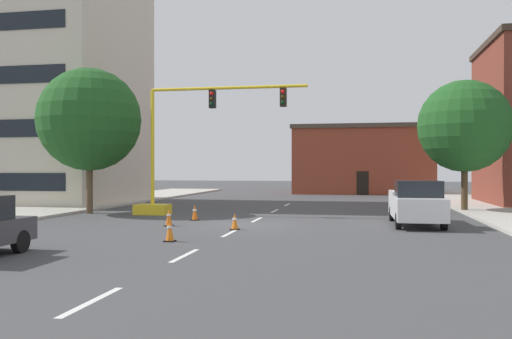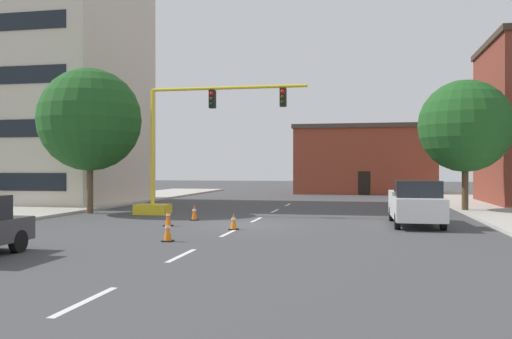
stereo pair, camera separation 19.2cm
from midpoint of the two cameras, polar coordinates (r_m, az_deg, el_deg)
The scene contains 18 objects.
ground_plane at distance 24.19m, azimuth -1.27°, elevation -5.83°, with size 160.00×160.00×0.00m, color #424244.
sidewalk_left at distance 36.66m, azimuth -19.51°, elevation -3.68°, with size 6.00×56.00×0.14m, color #B2ADA3.
lane_stripe_seg_0 at distance 11.09m, azimuth -17.24°, elevation -13.03°, with size 0.16×2.40×0.01m, color silver.
lane_stripe_seg_1 at distance 16.06m, azimuth -7.80°, elevation -8.89°, with size 0.16×2.40×0.01m, color silver.
lane_stripe_seg_2 at distance 21.29m, azimuth -3.00°, elevation -6.65°, with size 0.16×2.40×0.01m, color silver.
lane_stripe_seg_3 at distance 26.63m, azimuth -0.12°, elevation -5.27°, with size 0.16×2.40×0.01m, color silver.
lane_stripe_seg_4 at distance 32.02m, azimuth 1.78°, elevation -4.35°, with size 0.16×2.40×0.01m, color silver.
lane_stripe_seg_5 at distance 37.45m, azimuth 3.13°, elevation -3.69°, with size 0.16×2.40×0.01m, color silver.
building_tall_left at distance 43.30m, azimuth -21.29°, elevation 10.25°, with size 12.59×12.03×20.20m.
building_brick_center at distance 55.69m, azimuth 10.98°, elevation 1.02°, with size 13.56×8.77×6.68m.
traffic_signal_gantry at distance 29.66m, azimuth -8.78°, elevation -0.35°, with size 9.32×1.20×6.83m.
tree_right_mid at distance 33.22m, azimuth 20.81°, elevation 4.25°, with size 5.23×5.23×7.52m.
tree_left_near at distance 31.78m, azimuth -17.18°, elevation 5.00°, with size 5.70×5.70×8.06m.
pickup_truck_white at distance 25.01m, azimuth 16.17°, elevation -3.40°, with size 2.10×5.44×1.99m.
traffic_cone_roadside_a at distance 19.06m, azimuth -9.29°, elevation -6.30°, with size 0.36×0.36×0.78m.
traffic_cone_roadside_b at distance 22.40m, azimuth -2.49°, elevation -5.45°, with size 0.36×0.36×0.68m.
traffic_cone_roadside_c at distance 26.51m, azimuth -6.63°, elevation -4.49°, with size 0.36×0.36×0.77m.
traffic_cone_roadside_d at distance 24.08m, azimuth -9.32°, elevation -4.99°, with size 0.36×0.36×0.75m.
Camera 1 is at (5.02, -23.53, 2.54)m, focal length 38.27 mm.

